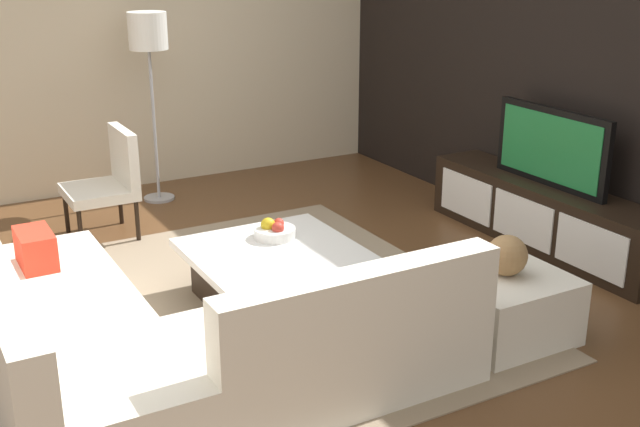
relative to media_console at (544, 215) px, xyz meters
name	(u,v)px	position (x,y,z in m)	size (l,w,h in m)	color
ground_plane	(267,311)	(0.00, -2.40, -0.25)	(14.00, 14.00, 0.00)	brown
feature_wall_back	(589,64)	(0.00, 0.30, 1.15)	(6.40, 0.12, 2.80)	black
side_wall_left	(135,39)	(-3.20, -2.20, 1.15)	(0.12, 5.20, 2.80)	beige
area_rug	(261,305)	(-0.10, -2.40, -0.24)	(3.24, 2.72, 0.01)	gray
media_console	(544,215)	(0.00, 0.00, 0.00)	(2.21, 0.46, 0.50)	black
television	(551,147)	(0.00, 0.00, 0.55)	(1.11, 0.06, 0.60)	black
sectional_couch	(165,337)	(0.52, -3.25, 0.02)	(2.36, 2.41, 0.79)	silver
coffee_table	(274,274)	(-0.10, -2.30, -0.05)	(1.03, 1.07, 0.38)	black
accent_chair_near	(110,177)	(-1.89, -2.87, 0.24)	(0.56, 0.53, 0.87)	black
floor_lamp	(148,42)	(-2.61, -2.26, 1.19)	(0.34, 0.34, 1.69)	#A5A5AA
ottoman	(503,305)	(0.99, -1.30, -0.05)	(0.70, 0.70, 0.40)	silver
fruit_bowl	(274,231)	(-0.28, -2.20, 0.18)	(0.28, 0.28, 0.14)	silver
decorative_ball	(507,255)	(0.99, -1.30, 0.27)	(0.25, 0.25, 0.25)	#997247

